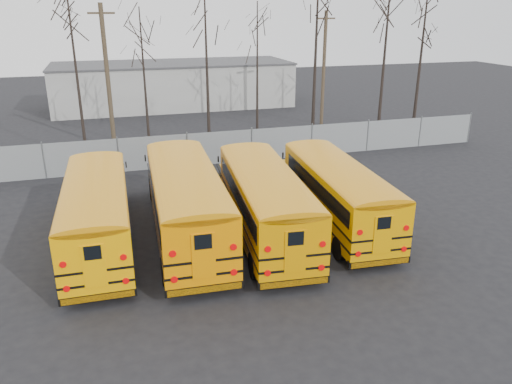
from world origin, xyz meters
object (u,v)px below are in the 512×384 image
object	(u,v)px
bus_a	(97,207)
utility_pole_left	(108,77)
bus_b	(185,197)
bus_c	(264,196)
utility_pole_right	(324,68)
bus_d	(336,188)

from	to	relation	value
bus_a	utility_pole_left	size ratio (longest dim) A/B	1.12
bus_a	bus_b	world-z (taller)	bus_b
bus_c	utility_pole_right	bearing A→B (deg)	65.19
bus_d	bus_a	bearing A→B (deg)	-179.17
bus_d	utility_pole_right	bearing A→B (deg)	72.07
utility_pole_right	bus_b	bearing A→B (deg)	-133.74
bus_a	bus_c	distance (m)	6.62
bus_c	bus_a	bearing A→B (deg)	177.91
bus_b	bus_c	bearing A→B (deg)	-9.34
bus_c	bus_d	distance (m)	3.36
bus_b	bus_d	size ratio (longest dim) A/B	1.09
bus_d	bus_c	bearing A→B (deg)	-171.40
bus_b	bus_a	bearing A→B (deg)	179.72
bus_d	utility_pole_left	bearing A→B (deg)	123.68
bus_a	utility_pole_left	world-z (taller)	utility_pole_left
bus_c	utility_pole_left	size ratio (longest dim) A/B	1.16
utility_pole_left	utility_pole_right	xyz separation A→B (m)	(16.50, 2.94, -0.25)
bus_d	utility_pole_right	size ratio (longest dim) A/B	1.17
bus_b	utility_pole_left	distance (m)	15.81
bus_b	utility_pole_right	size ratio (longest dim) A/B	1.28
bus_d	utility_pole_right	xyz separation A→B (m)	(7.60, 18.68, 2.85)
bus_c	utility_pole_right	world-z (taller)	utility_pole_right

